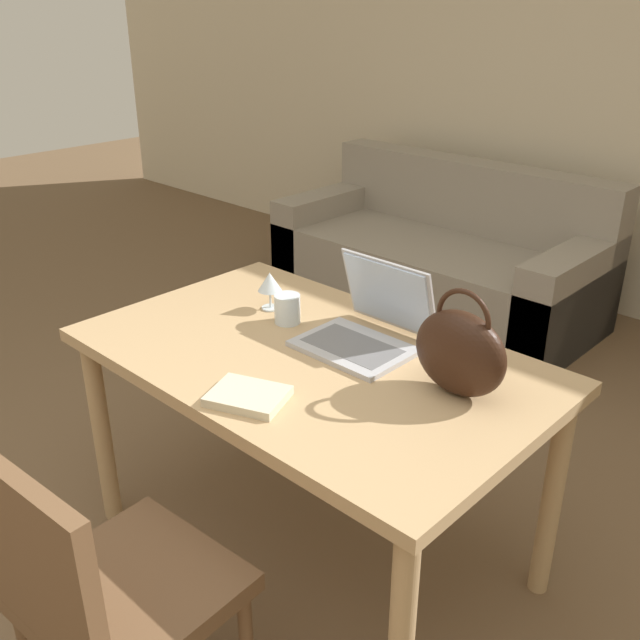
% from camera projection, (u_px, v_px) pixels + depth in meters
% --- Properties ---
extents(dining_table, '(1.39, 0.85, 0.74)m').
position_uv_depth(dining_table, '(311.00, 379.00, 2.12)').
color(dining_table, tan).
rests_on(dining_table, ground_plane).
extents(chair, '(0.47, 0.47, 0.86)m').
position_uv_depth(chair, '(100.00, 589.00, 1.59)').
color(chair, brown).
rests_on(chair, ground_plane).
extents(couch, '(1.84, 0.85, 0.82)m').
position_uv_depth(couch, '(439.00, 261.00, 4.13)').
color(couch, gray).
rests_on(couch, ground_plane).
extents(laptop, '(0.33, 0.32, 0.25)m').
position_uv_depth(laptop, '(370.00, 322.00, 2.13)').
color(laptop, '#ADADB2').
rests_on(laptop, dining_table).
extents(drinking_glass, '(0.08, 0.08, 0.09)m').
position_uv_depth(drinking_glass, '(287.00, 309.00, 2.26)').
color(drinking_glass, silver).
rests_on(drinking_glass, dining_table).
extents(wine_glass, '(0.08, 0.08, 0.13)m').
position_uv_depth(wine_glass, '(270.00, 283.00, 2.34)').
color(wine_glass, silver).
rests_on(wine_glass, dining_table).
extents(handbag, '(0.26, 0.13, 0.29)m').
position_uv_depth(handbag, '(460.00, 352.00, 1.83)').
color(handbag, black).
rests_on(handbag, dining_table).
extents(book, '(0.24, 0.21, 0.02)m').
position_uv_depth(book, '(248.00, 396.00, 1.84)').
color(book, beige).
rests_on(book, dining_table).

